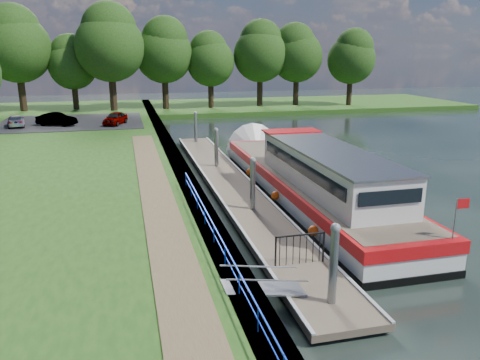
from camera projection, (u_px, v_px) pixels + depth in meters
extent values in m
plane|color=black|center=(324.00, 306.00, 14.72)|extent=(160.00, 160.00, 0.00)
cube|color=#473D2D|center=(183.00, 178.00, 28.07)|extent=(1.10, 90.00, 0.78)
cube|color=#234B15|center=(253.00, 106.00, 66.09)|extent=(60.00, 18.00, 0.60)
cube|color=brown|center=(161.00, 211.00, 20.98)|extent=(1.60, 40.00, 0.05)
cube|color=black|center=(72.00, 122.00, 47.53)|extent=(14.00, 12.00, 0.06)
cube|color=#0C2DBF|center=(219.00, 235.00, 16.50)|extent=(0.04, 18.00, 0.04)
cube|color=#0C2DBF|center=(219.00, 244.00, 16.59)|extent=(0.03, 18.00, 0.03)
cylinder|color=#0C2DBF|center=(258.00, 319.00, 11.91)|extent=(0.04, 0.04, 0.72)
cylinder|color=#0C2DBF|center=(239.00, 283.00, 13.78)|extent=(0.04, 0.04, 0.72)
cylinder|color=#0C2DBF|center=(225.00, 255.00, 15.65)|extent=(0.04, 0.04, 0.72)
cylinder|color=#0C2DBF|center=(214.00, 234.00, 17.53)|extent=(0.04, 0.04, 0.72)
cylinder|color=#0C2DBF|center=(205.00, 216.00, 19.40)|extent=(0.04, 0.04, 0.72)
cylinder|color=#0C2DBF|center=(197.00, 202.00, 21.27)|extent=(0.04, 0.04, 0.72)
cylinder|color=#0C2DBF|center=(191.00, 189.00, 23.14)|extent=(0.04, 0.04, 0.72)
cylinder|color=#0C2DBF|center=(186.00, 179.00, 25.01)|extent=(0.04, 0.04, 0.72)
cube|color=brown|center=(232.00, 186.00, 26.81)|extent=(2.50, 30.00, 0.24)
cube|color=#9EA0A3|center=(312.00, 289.00, 15.64)|extent=(2.30, 5.00, 0.30)
cube|color=#9EA0A3|center=(250.00, 212.00, 23.13)|extent=(2.30, 5.00, 0.30)
cube|color=#9EA0A3|center=(218.00, 173.00, 30.62)|extent=(2.30, 5.00, 0.30)
cube|color=#9EA0A3|center=(199.00, 149.00, 38.11)|extent=(2.30, 5.00, 0.30)
cube|color=#9EA0A3|center=(252.00, 182.00, 27.05)|extent=(0.12, 30.00, 0.06)
cube|color=#9EA0A3|center=(211.00, 185.00, 26.50)|extent=(0.12, 30.00, 0.06)
cylinder|color=gray|center=(332.00, 281.00, 13.96)|extent=(0.26, 0.26, 3.40)
sphere|color=gray|center=(336.00, 228.00, 13.51)|extent=(0.30, 0.30, 0.30)
cylinder|color=gray|center=(253.00, 195.00, 22.38)|extent=(0.26, 0.26, 3.40)
sphere|color=gray|center=(253.00, 160.00, 21.93)|extent=(0.30, 0.30, 0.30)
cylinder|color=gray|center=(216.00, 156.00, 30.81)|extent=(0.26, 0.26, 3.40)
sphere|color=gray|center=(216.00, 130.00, 30.36)|extent=(0.30, 0.30, 0.30)
cylinder|color=gray|center=(196.00, 133.00, 39.23)|extent=(0.26, 0.26, 3.40)
sphere|color=gray|center=(195.00, 113.00, 38.78)|extent=(0.30, 0.30, 0.30)
cube|color=#A5A8AD|center=(263.00, 288.00, 14.60)|extent=(2.58, 1.00, 0.43)
cube|color=#A5A8AD|center=(268.00, 280.00, 14.02)|extent=(2.58, 0.04, 0.41)
cube|color=#A5A8AD|center=(259.00, 267.00, 14.92)|extent=(2.58, 0.04, 0.41)
cube|color=black|center=(276.00, 252.00, 16.31)|extent=(0.05, 0.05, 1.15)
cube|color=black|center=(323.00, 247.00, 16.73)|extent=(0.05, 0.05, 1.15)
cube|color=black|center=(300.00, 235.00, 16.38)|extent=(1.85, 0.05, 0.05)
cube|color=black|center=(280.00, 251.00, 16.35)|extent=(0.02, 0.02, 1.10)
cube|color=black|center=(286.00, 251.00, 16.40)|extent=(0.02, 0.02, 1.10)
cube|color=black|center=(293.00, 250.00, 16.46)|extent=(0.02, 0.02, 1.10)
cube|color=black|center=(300.00, 249.00, 16.52)|extent=(0.02, 0.02, 1.10)
cube|color=black|center=(306.00, 249.00, 16.58)|extent=(0.02, 0.02, 1.10)
cube|color=black|center=(313.00, 248.00, 16.64)|extent=(0.02, 0.02, 1.10)
cube|color=black|center=(320.00, 247.00, 16.69)|extent=(0.02, 0.02, 1.10)
cube|color=black|center=(307.00, 199.00, 25.38)|extent=(4.00, 20.00, 0.55)
cube|color=silver|center=(307.00, 188.00, 25.22)|extent=(3.96, 19.90, 0.65)
cube|color=red|center=(307.00, 178.00, 25.07)|extent=(4.04, 20.00, 0.48)
cube|color=brown|center=(307.00, 174.00, 25.01)|extent=(3.68, 19.20, 0.04)
cone|color=silver|center=(255.00, 151.00, 34.97)|extent=(4.00, 1.50, 4.00)
cube|color=silver|center=(328.00, 169.00, 22.44)|extent=(3.00, 11.00, 1.75)
cube|color=gray|center=(329.00, 150.00, 22.19)|extent=(3.10, 11.20, 0.10)
cube|color=black|center=(298.00, 165.00, 22.02)|extent=(0.04, 10.00, 0.55)
cube|color=black|center=(357.00, 162.00, 22.72)|extent=(0.04, 10.00, 0.55)
cube|color=black|center=(289.00, 142.00, 27.57)|extent=(2.60, 0.04, 0.55)
cube|color=black|center=(391.00, 197.00, 17.18)|extent=(2.60, 0.04, 0.55)
cube|color=red|center=(291.00, 131.00, 27.04)|extent=(3.20, 1.60, 0.06)
cylinder|color=gray|center=(455.00, 219.00, 16.09)|extent=(0.05, 0.05, 1.50)
cube|color=red|center=(463.00, 204.00, 16.00)|extent=(0.50, 0.02, 0.35)
sphere|color=#EB4F0D|center=(313.00, 231.00, 19.11)|extent=(0.44, 0.44, 0.44)
sphere|color=#EB4F0D|center=(275.00, 196.00, 23.79)|extent=(0.44, 0.44, 0.44)
sphere|color=#EB4F0D|center=(250.00, 172.00, 28.47)|extent=(0.44, 0.44, 0.44)
imported|color=#594C47|center=(349.00, 199.00, 17.82)|extent=(0.52, 0.69, 1.72)
cylinder|color=#332316|center=(22.00, 95.00, 56.15)|extent=(0.83, 0.83, 4.21)
sphere|color=#1A3810|center=(17.00, 48.00, 54.72)|extent=(7.95, 7.95, 7.95)
sphere|color=#1A3810|center=(13.00, 31.00, 54.24)|extent=(6.31, 6.31, 6.31)
cylinder|color=#332316|center=(76.00, 98.00, 58.17)|extent=(0.70, 0.70, 3.10)
sphere|color=#1A3810|center=(73.00, 65.00, 57.12)|extent=(5.85, 5.85, 5.85)
sphere|color=#1A3810|center=(70.00, 53.00, 56.84)|extent=(4.65, 4.65, 4.65)
cylinder|color=#332316|center=(113.00, 94.00, 56.73)|extent=(0.84, 0.84, 4.29)
sphere|color=#1A3810|center=(110.00, 47.00, 55.27)|extent=(8.10, 8.10, 8.10)
sphere|color=#1A3810|center=(109.00, 29.00, 54.88)|extent=(6.44, 6.44, 6.44)
cylinder|color=#332316|center=(165.00, 94.00, 60.16)|extent=(0.79, 0.79, 3.83)
sphere|color=#1A3810|center=(164.00, 54.00, 58.86)|extent=(7.24, 7.24, 7.24)
sphere|color=#1A3810|center=(165.00, 39.00, 58.21)|extent=(5.75, 5.75, 5.75)
cylinder|color=#332316|center=(211.00, 95.00, 61.35)|extent=(0.72, 0.72, 3.26)
sphere|color=#1A3810|center=(210.00, 62.00, 60.24)|extent=(6.16, 6.16, 6.16)
sphere|color=#1A3810|center=(208.00, 50.00, 60.03)|extent=(4.89, 4.89, 4.89)
cylinder|color=#332316|center=(260.00, 92.00, 63.12)|extent=(0.78, 0.78, 3.77)
sphere|color=#1A3810|center=(260.00, 55.00, 61.84)|extent=(7.13, 7.13, 7.13)
sphere|color=#1A3810|center=(261.00, 41.00, 61.62)|extent=(5.66, 5.66, 5.66)
cylinder|color=#332316|center=(296.00, 91.00, 64.35)|extent=(0.77, 0.77, 3.65)
sphere|color=#1A3810|center=(297.00, 57.00, 63.11)|extent=(6.89, 6.89, 6.89)
sphere|color=#1A3810|center=(295.00, 43.00, 62.58)|extent=(5.47, 5.47, 5.47)
cylinder|color=#332316|center=(349.00, 92.00, 64.27)|extent=(0.74, 0.74, 3.41)
sphere|color=#1A3810|center=(351.00, 60.00, 63.11)|extent=(6.43, 6.43, 6.43)
sphere|color=#1A3810|center=(354.00, 47.00, 62.53)|extent=(5.11, 5.11, 5.11)
imported|color=#999999|center=(115.00, 118.00, 45.62)|extent=(2.67, 3.87, 1.22)
imported|color=#999999|center=(57.00, 119.00, 44.96)|extent=(3.97, 2.68, 1.24)
imported|color=#999999|center=(16.00, 121.00, 44.39)|extent=(2.18, 3.91, 1.07)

